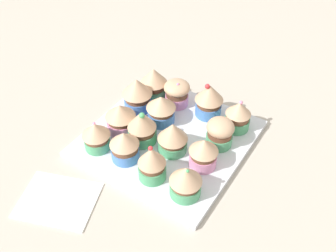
{
  "coord_description": "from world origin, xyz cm",
  "views": [
    {
      "loc": [
        -48.93,
        -31.68,
        59.13
      ],
      "look_at": [
        0.0,
        0.0,
        4.2
      ],
      "focal_mm": 41.39,
      "sensor_mm": 36.0,
      "label": 1
    }
  ],
  "objects": [
    {
      "name": "ground_plane",
      "position": [
        0.0,
        0.0,
        -1.5
      ],
      "size": [
        180.0,
        180.0,
        3.0
      ],
      "primitive_type": "cube",
      "color": "#B2A899"
    },
    {
      "name": "baking_tray",
      "position": [
        0.0,
        0.0,
        0.6
      ],
      "size": [
        31.92,
        31.92,
        1.2
      ],
      "color": "silver",
      "rests_on": "ground_plane"
    },
    {
      "name": "cupcake_0",
      "position": [
        -10.73,
        -10.7,
        4.8
      ],
      "size": [
        5.99,
        5.99,
        7.25
      ],
      "color": "#4C9E6B",
      "rests_on": "baking_tray"
    },
    {
      "name": "cupcake_1",
      "position": [
        -2.97,
        -10.01,
        4.72
      ],
      "size": [
        5.7,
        5.7,
        6.83
      ],
      "color": "pink",
      "rests_on": "baking_tray"
    },
    {
      "name": "cupcake_2",
      "position": [
        3.88,
        -10.01,
        4.5
      ],
      "size": [
        5.67,
        5.67,
        6.44
      ],
      "color": "#4C9E6B",
      "rests_on": "baking_tray"
    },
    {
      "name": "cupcake_3",
      "position": [
        10.33,
        -10.94,
        4.66
      ],
      "size": [
        5.41,
        5.41,
        7.18
      ],
      "color": "#4C9E6B",
      "rests_on": "baking_tray"
    },
    {
      "name": "cupcake_4",
      "position": [
        -10.77,
        -3.43,
        5.1
      ],
      "size": [
        5.31,
        5.31,
        8.05
      ],
      "color": "#4C9E6B",
      "rests_on": "baking_tray"
    },
    {
      "name": "cupcake_5",
      "position": [
        -2.73,
        -2.87,
        4.82
      ],
      "size": [
        6.1,
        6.1,
        7.08
      ],
      "color": "#4C9E6B",
      "rests_on": "baking_tray"
    },
    {
      "name": "cupcake_6",
      "position": [
        10.92,
        -3.63,
        5.4
      ],
      "size": [
        6.26,
        6.26,
        8.39
      ],
      "color": "#477AC6",
      "rests_on": "baking_tray"
    },
    {
      "name": "cupcake_7",
      "position": [
        -9.67,
        3.83,
        4.68
      ],
      "size": [
        5.85,
        5.85,
        6.82
      ],
      "color": "#477AC6",
      "rests_on": "baking_tray"
    },
    {
      "name": "cupcake_8",
      "position": [
        -3.76,
        3.9,
        5.09
      ],
      "size": [
        5.97,
        5.97,
        8.08
      ],
      "color": "#4C9E6B",
      "rests_on": "baking_tray"
    },
    {
      "name": "cupcake_9",
      "position": [
        3.23,
        3.86,
        4.79
      ],
      "size": [
        6.42,
        6.42,
        6.85
      ],
      "color": "#477AC6",
      "rests_on": "baking_tray"
    },
    {
      "name": "cupcake_10",
      "position": [
        10.16,
        4.19,
        4.49
      ],
      "size": [
        5.96,
        5.96,
        6.45
      ],
      "color": "pink",
      "rests_on": "baking_tray"
    },
    {
      "name": "cupcake_11",
      "position": [
        -10.48,
        10.4,
        4.57
      ],
      "size": [
        5.75,
        5.75,
        6.65
      ],
      "color": "#4C9E6B",
      "rests_on": "baking_tray"
    },
    {
      "name": "cupcake_12",
      "position": [
        -3.61,
        9.56,
        4.71
      ],
      "size": [
        6.49,
        6.49,
        6.79
      ],
      "color": "pink",
      "rests_on": "baking_tray"
    },
    {
      "name": "cupcake_13",
      "position": [
        4.16,
        10.89,
        5.42
      ],
      "size": [
        6.85,
        6.85,
        7.94
      ],
      "color": "#477AC6",
      "rests_on": "baking_tray"
    },
    {
      "name": "cupcake_14",
      "position": [
        9.58,
        10.12,
        5.31
      ],
      "size": [
        6.24,
        6.24,
        7.8
      ],
      "color": "#4C9E6B",
      "rests_on": "baking_tray"
    },
    {
      "name": "napkin",
      "position": [
        -24.21,
        8.52,
        0.3
      ],
      "size": [
        14.99,
        16.79,
        0.6
      ],
      "primitive_type": "cube",
      "rotation": [
        0.0,
        0.0,
        0.35
      ],
      "color": "white",
      "rests_on": "ground_plane"
    }
  ]
}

